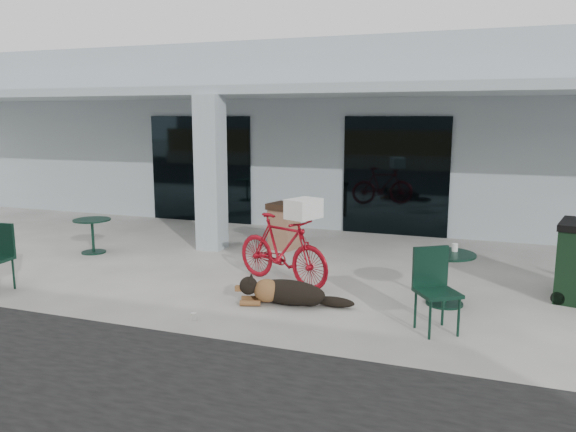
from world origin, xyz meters
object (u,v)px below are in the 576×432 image
at_px(cafe_table_far, 446,279).
at_px(cafe_chair_far_a, 438,292).
at_px(dog, 289,291).
at_px(trash_receptacle, 284,226).
at_px(cafe_table_near, 93,236).
at_px(bicycle, 282,249).

bearing_deg(cafe_table_far, cafe_chair_far_a, -90.85).
relative_size(dog, trash_receptacle, 1.34).
bearing_deg(cafe_table_near, cafe_table_far, -7.06).
distance_m(bicycle, trash_receptacle, 2.46).
distance_m(cafe_table_far, cafe_chair_far_a, 1.14).
bearing_deg(cafe_table_near, trash_receptacle, 25.36).
bearing_deg(dog, cafe_table_near, 143.66).
bearing_deg(bicycle, trash_receptacle, 41.05).
height_order(cafe_table_near, trash_receptacle, trash_receptacle).
xyz_separation_m(bicycle, cafe_chair_far_a, (2.57, -1.32, -0.03)).
bearing_deg(dog, cafe_table_far, 3.17).
distance_m(cafe_table_near, cafe_table_far, 6.93).
height_order(cafe_table_near, cafe_chair_far_a, cafe_chair_far_a).
height_order(bicycle, dog, bicycle).
bearing_deg(dog, trash_receptacle, 94.04).
relative_size(bicycle, cafe_table_far, 2.31).
relative_size(cafe_table_far, trash_receptacle, 0.86).
bearing_deg(cafe_chair_far_a, dog, 137.17).
bearing_deg(trash_receptacle, cafe_chair_far_a, -46.94).
xyz_separation_m(bicycle, cafe_table_near, (-4.29, 0.67, -0.23)).
xyz_separation_m(bicycle, dog, (0.46, -0.97, -0.36)).
xyz_separation_m(dog, cafe_chair_far_a, (2.11, -0.34, 0.32)).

